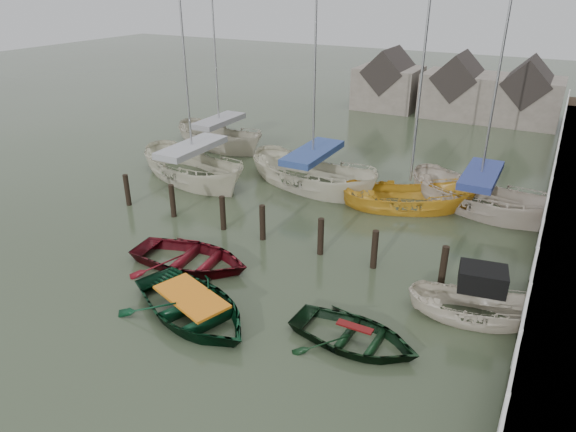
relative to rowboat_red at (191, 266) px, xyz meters
The scene contains 12 objects.
ground 2.36m from the rowboat_red, ahead, with size 120.00×120.00×0.00m, color #2C3522.
mooring_pilings 3.17m from the rowboat_red, 66.52° to the left, with size 13.72×0.22×1.80m.
far_sheds 26.13m from the rowboat_red, 82.96° to the left, with size 14.00×4.08×4.39m.
rowboat_red is the anchor object (origin of this frame).
rowboat_green 2.98m from the rowboat_red, 50.93° to the right, with size 3.27×4.58×0.95m, color black.
rowboat_dkgreen 6.58m from the rowboat_red, 10.48° to the right, with size 2.57×3.60×0.75m, color black.
motorboat 9.29m from the rowboat_red, ahead, with size 4.10×2.12×2.34m.
sailboat_a 8.38m from the rowboat_red, 127.00° to the left, with size 7.68×4.86×10.95m.
sailboat_b 8.65m from the rowboat_red, 87.02° to the left, with size 7.75×4.57×11.23m.
sailboat_c 9.85m from the rowboat_red, 58.56° to the left, with size 6.20×4.21×10.93m.
sailboat_d 12.39m from the rowboat_red, 51.23° to the left, with size 7.11×4.95×11.56m.
sailboat_e 13.72m from the rowboat_red, 120.98° to the left, with size 7.04×4.03×10.57m.
Camera 1 is at (7.84, -11.74, 9.03)m, focal length 32.00 mm.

